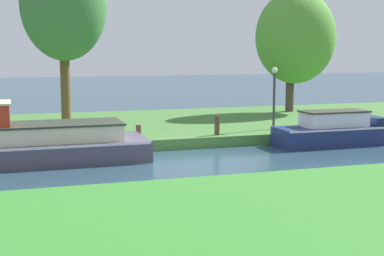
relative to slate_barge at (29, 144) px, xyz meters
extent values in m
plane|color=#284353|center=(5.16, -1.20, -0.62)|extent=(120.00, 120.00, 0.00)
cube|color=#437435|center=(5.16, 5.80, -0.42)|extent=(72.00, 10.00, 0.40)
cube|color=#36802E|center=(5.16, -10.20, -0.42)|extent=(72.00, 10.00, 0.40)
cube|color=#4E465A|center=(-0.05, 0.00, -0.28)|extent=(7.71, 2.39, 0.69)
cube|color=silver|center=(-0.05, 0.00, 0.03)|extent=(7.55, 2.42, 0.07)
cube|color=beige|center=(0.53, 0.00, 0.33)|extent=(4.83, 1.82, 0.52)
cube|color=#30362C|center=(0.53, 0.00, 0.62)|extent=(4.93, 1.91, 0.06)
cube|color=navy|center=(11.06, 0.00, -0.26)|extent=(4.34, 1.45, 0.73)
cube|color=white|center=(11.06, 0.00, 0.06)|extent=(4.25, 1.48, 0.07)
cube|color=white|center=(11.19, 0.00, 0.37)|extent=(2.45, 1.11, 0.54)
cube|color=#37332A|center=(11.19, 0.00, 0.67)|extent=(2.55, 1.16, 0.06)
cube|color=#17264A|center=(12.95, 0.00, 0.26)|extent=(0.56, 1.22, 0.31)
cylinder|color=brown|center=(1.81, 6.70, 1.69)|extent=(0.42, 0.42, 3.83)
ellipsoid|color=#417B3F|center=(1.81, 6.30, 4.93)|extent=(3.67, 3.40, 4.82)
cylinder|color=#4F3C33|center=(13.45, 7.88, 1.06)|extent=(0.43, 0.43, 2.56)
ellipsoid|color=#5A9C3A|center=(13.45, 7.37, 3.64)|extent=(4.25, 3.36, 4.73)
cylinder|color=#333338|center=(9.71, 2.13, 0.92)|extent=(0.10, 0.10, 2.28)
sphere|color=white|center=(9.71, 2.13, 2.17)|extent=(0.24, 0.24, 0.24)
cylinder|color=#52342B|center=(3.88, 1.28, 0.03)|extent=(0.20, 0.20, 0.51)
cylinder|color=#4F3526|center=(6.92, 1.28, 0.15)|extent=(0.20, 0.20, 0.75)
camera|label=1|loc=(-0.45, -18.44, 2.99)|focal=52.35mm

